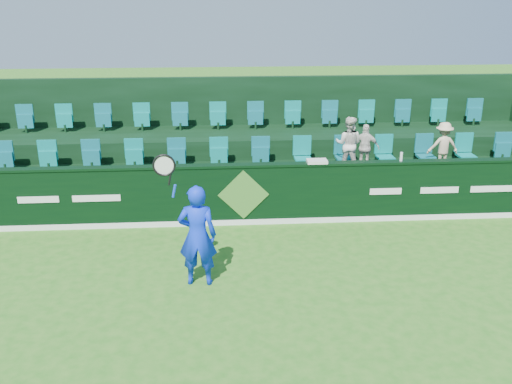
{
  "coord_description": "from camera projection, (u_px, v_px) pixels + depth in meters",
  "views": [
    {
      "loc": [
        -0.53,
        -7.55,
        4.89
      ],
      "look_at": [
        0.19,
        2.8,
        1.15
      ],
      "focal_mm": 40.0,
      "sensor_mm": 36.0,
      "label": 1
    }
  ],
  "objects": [
    {
      "name": "spectator_right",
      "position": [
        443.0,
        146.0,
        13.43
      ],
      "size": [
        0.73,
        0.43,
        1.12
      ],
      "primitive_type": "imported",
      "rotation": [
        0.0,
        0.0,
        3.12
      ],
      "color": "beige",
      "rests_on": "stand_tier_front"
    },
    {
      "name": "stand_tier_front",
      "position": [
        241.0,
        189.0,
        13.43
      ],
      "size": [
        16.0,
        2.0,
        0.8
      ],
      "primitive_type": "cube",
      "color": "black",
      "rests_on": "ground"
    },
    {
      "name": "ground",
      "position": [
        256.0,
        324.0,
        8.78
      ],
      "size": [
        60.0,
        60.0,
        0.0
      ],
      "primitive_type": "plane",
      "color": "#256C19",
      "rests_on": "ground"
    },
    {
      "name": "tennis_player",
      "position": [
        197.0,
        235.0,
        9.69
      ],
      "size": [
        1.06,
        0.49,
        2.42
      ],
      "color": "#0E2FEF",
      "rests_on": "ground"
    },
    {
      "name": "spectator_middle",
      "position": [
        365.0,
        147.0,
        13.31
      ],
      "size": [
        0.7,
        0.46,
        1.11
      ],
      "primitive_type": "imported",
      "rotation": [
        0.0,
        0.0,
        2.82
      ],
      "color": "silver",
      "rests_on": "stand_tier_front"
    },
    {
      "name": "seat_row_back",
      "position": [
        237.0,
        119.0,
        15.08
      ],
      "size": [
        13.5,
        0.5,
        0.6
      ],
      "primitive_type": "cube",
      "color": "#0B817A",
      "rests_on": "stand_tier_back"
    },
    {
      "name": "drinks_bottle",
      "position": [
        401.0,
        157.0,
        12.26
      ],
      "size": [
        0.06,
        0.06,
        0.2
      ],
      "primitive_type": "cylinder",
      "color": "silver",
      "rests_on": "sponsor_hoarding"
    },
    {
      "name": "stand_tier_back",
      "position": [
        238.0,
        156.0,
        15.12
      ],
      "size": [
        16.0,
        1.8,
        1.3
      ],
      "primitive_type": "cube",
      "color": "black",
      "rests_on": "ground"
    },
    {
      "name": "sponsor_hoarding",
      "position": [
        243.0,
        194.0,
        12.3
      ],
      "size": [
        16.0,
        0.25,
        1.35
      ],
      "color": "black",
      "rests_on": "ground"
    },
    {
      "name": "towel",
      "position": [
        317.0,
        161.0,
        12.16
      ],
      "size": [
        0.43,
        0.28,
        0.06
      ],
      "primitive_type": "cube",
      "color": "silver",
      "rests_on": "sponsor_hoarding"
    },
    {
      "name": "stand_rear",
      "position": [
        237.0,
        132.0,
        15.35
      ],
      "size": [
        16.0,
        4.1,
        2.6
      ],
      "color": "black",
      "rests_on": "ground"
    },
    {
      "name": "seat_row_front",
      "position": [
        240.0,
        156.0,
        13.56
      ],
      "size": [
        13.5,
        0.5,
        0.6
      ],
      "primitive_type": "cube",
      "color": "#0B817A",
      "rests_on": "stand_tier_front"
    },
    {
      "name": "spectator_left",
      "position": [
        348.0,
        144.0,
        13.25
      ],
      "size": [
        0.77,
        0.69,
        1.29
      ],
      "primitive_type": "imported",
      "rotation": [
        0.0,
        0.0,
        2.75
      ],
      "color": "silver",
      "rests_on": "stand_tier_front"
    }
  ]
}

